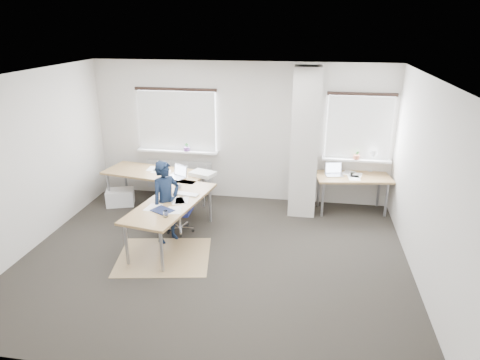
% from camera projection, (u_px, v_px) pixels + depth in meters
% --- Properties ---
extents(ground, '(6.00, 6.00, 0.00)m').
position_uv_depth(ground, '(214.00, 257.00, 6.78)').
color(ground, black).
rests_on(ground, ground).
extents(room_shell, '(6.04, 5.04, 2.82)m').
position_uv_depth(room_shell, '(230.00, 143.00, 6.56)').
color(room_shell, beige).
rests_on(room_shell, ground).
extents(floor_mat, '(1.61, 1.44, 0.01)m').
position_uv_depth(floor_mat, '(164.00, 257.00, 6.77)').
color(floor_mat, '#957951').
rests_on(floor_mat, ground).
extents(white_crate, '(0.63, 0.53, 0.32)m').
position_uv_depth(white_crate, '(120.00, 197.00, 8.66)').
color(white_crate, white).
rests_on(white_crate, ground).
extents(desk_main, '(2.40, 2.98, 0.96)m').
position_uv_depth(desk_main, '(165.00, 187.00, 7.71)').
color(desk_main, olive).
rests_on(desk_main, ground).
extents(desk_side, '(1.49, 0.90, 1.22)m').
position_uv_depth(desk_side, '(353.00, 178.00, 8.19)').
color(desk_side, olive).
rests_on(desk_side, ground).
extents(task_chair, '(0.50, 0.49, 0.92)m').
position_uv_depth(task_chair, '(178.00, 218.00, 7.52)').
color(task_chair, navy).
rests_on(task_chair, ground).
extents(person, '(0.58, 0.61, 1.41)m').
position_uv_depth(person, '(166.00, 202.00, 7.06)').
color(person, black).
rests_on(person, ground).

